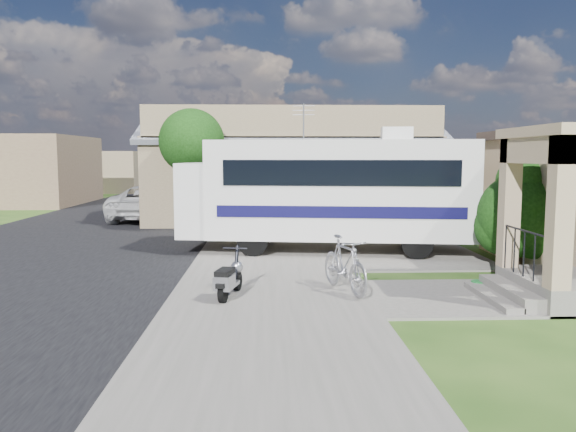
{
  "coord_description": "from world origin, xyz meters",
  "views": [
    {
      "loc": [
        -1.04,
        -11.87,
        2.84
      ],
      "look_at": [
        -0.5,
        2.5,
        1.3
      ],
      "focal_mm": 35.0,
      "sensor_mm": 36.0,
      "label": 1
    }
  ],
  "objects_px": {
    "bicycle": "(345,267)",
    "garden_hose": "(479,286)",
    "shrub": "(522,211)",
    "motorhome": "(329,190)",
    "pickup_truck": "(154,202)",
    "scooter": "(229,279)",
    "van": "(173,190)"
  },
  "relations": [
    {
      "from": "motorhome",
      "to": "scooter",
      "type": "height_order",
      "value": "motorhome"
    },
    {
      "from": "motorhome",
      "to": "garden_hose",
      "type": "height_order",
      "value": "motorhome"
    },
    {
      "from": "scooter",
      "to": "garden_hose",
      "type": "relative_size",
      "value": 4.13
    },
    {
      "from": "shrub",
      "to": "garden_hose",
      "type": "relative_size",
      "value": 8.28
    },
    {
      "from": "motorhome",
      "to": "van",
      "type": "relative_size",
      "value": 1.34
    },
    {
      "from": "scooter",
      "to": "bicycle",
      "type": "height_order",
      "value": "bicycle"
    },
    {
      "from": "pickup_truck",
      "to": "bicycle",
      "type": "bearing_deg",
      "value": 123.31
    },
    {
      "from": "shrub",
      "to": "van",
      "type": "height_order",
      "value": "shrub"
    },
    {
      "from": "motorhome",
      "to": "van",
      "type": "bearing_deg",
      "value": 122.17
    },
    {
      "from": "scooter",
      "to": "bicycle",
      "type": "distance_m",
      "value": 2.38
    },
    {
      "from": "bicycle",
      "to": "van",
      "type": "bearing_deg",
      "value": 89.62
    },
    {
      "from": "bicycle",
      "to": "pickup_truck",
      "type": "distance_m",
      "value": 15.43
    },
    {
      "from": "scooter",
      "to": "van",
      "type": "bearing_deg",
      "value": 114.8
    },
    {
      "from": "scooter",
      "to": "bicycle",
      "type": "bearing_deg",
      "value": 22.06
    },
    {
      "from": "motorhome",
      "to": "van",
      "type": "distance_m",
      "value": 16.97
    },
    {
      "from": "shrub",
      "to": "pickup_truck",
      "type": "distance_m",
      "value": 16.2
    },
    {
      "from": "motorhome",
      "to": "garden_hose",
      "type": "distance_m",
      "value": 5.82
    },
    {
      "from": "garden_hose",
      "to": "shrub",
      "type": "bearing_deg",
      "value": 49.16
    },
    {
      "from": "pickup_truck",
      "to": "shrub",
      "type": "bearing_deg",
      "value": 142.89
    },
    {
      "from": "motorhome",
      "to": "scooter",
      "type": "distance_m",
      "value": 6.31
    },
    {
      "from": "shrub",
      "to": "van",
      "type": "xyz_separation_m",
      "value": [
        -11.69,
        18.05,
        -0.52
      ]
    },
    {
      "from": "scooter",
      "to": "shrub",
      "type": "bearing_deg",
      "value": 34.63
    },
    {
      "from": "motorhome",
      "to": "shrub",
      "type": "bearing_deg",
      "value": -22.98
    },
    {
      "from": "bicycle",
      "to": "van",
      "type": "height_order",
      "value": "van"
    },
    {
      "from": "bicycle",
      "to": "garden_hose",
      "type": "distance_m",
      "value": 3.01
    },
    {
      "from": "motorhome",
      "to": "bicycle",
      "type": "distance_m",
      "value": 5.34
    },
    {
      "from": "motorhome",
      "to": "bicycle",
      "type": "relative_size",
      "value": 4.55
    },
    {
      "from": "shrub",
      "to": "garden_hose",
      "type": "bearing_deg",
      "value": -130.84
    },
    {
      "from": "scooter",
      "to": "pickup_truck",
      "type": "relative_size",
      "value": 0.25
    },
    {
      "from": "shrub",
      "to": "garden_hose",
      "type": "height_order",
      "value": "shrub"
    },
    {
      "from": "bicycle",
      "to": "van",
      "type": "relative_size",
      "value": 0.3
    },
    {
      "from": "scooter",
      "to": "pickup_truck",
      "type": "height_order",
      "value": "pickup_truck"
    }
  ]
}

